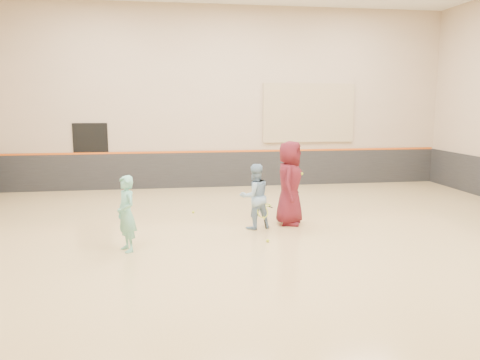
{
  "coord_description": "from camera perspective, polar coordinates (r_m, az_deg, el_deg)",
  "views": [
    {
      "loc": [
        -1.97,
        -9.73,
        2.85
      ],
      "look_at": [
        -0.44,
        0.4,
        1.15
      ],
      "focal_mm": 35.0,
      "sensor_mm": 36.0,
      "label": 1
    }
  ],
  "objects": [
    {
      "name": "room",
      "position": [
        10.14,
        2.77,
        -2.18
      ],
      "size": [
        15.04,
        12.04,
        6.22
      ],
      "color": "tan",
      "rests_on": "ground"
    },
    {
      "name": "wainscot_back",
      "position": [
        15.98,
        -1.45,
        1.32
      ],
      "size": [
        14.9,
        0.04,
        1.2
      ],
      "primitive_type": "cube",
      "color": "#232326",
      "rests_on": "floor"
    },
    {
      "name": "accent_stripe",
      "position": [
        15.9,
        -1.45,
        3.53
      ],
      "size": [
        14.9,
        0.03,
        0.06
      ],
      "primitive_type": "cube",
      "color": "#D85914",
      "rests_on": "wall_back"
    },
    {
      "name": "acoustic_panel",
      "position": [
        16.39,
        8.39,
        8.09
      ],
      "size": [
        3.2,
        0.08,
        2.0
      ],
      "primitive_type": "cube",
      "color": "tan",
      "rests_on": "wall_back"
    },
    {
      "name": "doorway",
      "position": [
        16.01,
        -17.67,
        2.69
      ],
      "size": [
        1.1,
        0.05,
        2.2
      ],
      "primitive_type": "cube",
      "color": "black",
      "rests_on": "floor"
    },
    {
      "name": "girl",
      "position": [
        9.26,
        -13.68,
        -4.01
      ],
      "size": [
        0.56,
        0.64,
        1.48
      ],
      "primitive_type": "imported",
      "rotation": [
        0.0,
        0.0,
        -1.1
      ],
      "color": "#73C7B2",
      "rests_on": "floor"
    },
    {
      "name": "instructor",
      "position": [
        10.63,
        1.81,
        -2.01
      ],
      "size": [
        0.85,
        0.75,
        1.49
      ],
      "primitive_type": "imported",
      "rotation": [
        0.0,
        0.0,
        3.43
      ],
      "color": "#85AACE",
      "rests_on": "floor"
    },
    {
      "name": "young_man",
      "position": [
        11.02,
        6.08,
        -0.37
      ],
      "size": [
        0.94,
        1.13,
        1.97
      ],
      "primitive_type": "imported",
      "rotation": [
        0.0,
        0.0,
        1.19
      ],
      "color": "#581520",
      "rests_on": "floor"
    },
    {
      "name": "held_racket",
      "position": [
        10.57,
        2.78,
        -3.91
      ],
      "size": [
        0.28,
        0.28,
        0.6
      ],
      "primitive_type": null,
      "color": "#CADC30",
      "rests_on": "instructor"
    },
    {
      "name": "spare_racket",
      "position": [
        13.14,
        3.2,
        -3.02
      ],
      "size": [
        0.61,
        0.61,
        0.05
      ],
      "primitive_type": null,
      "color": "#91B928",
      "rests_on": "floor"
    },
    {
      "name": "ball_under_racket",
      "position": [
        9.74,
        3.4,
        -7.4
      ],
      "size": [
        0.07,
        0.07,
        0.07
      ],
      "primitive_type": "sphere",
      "color": "#C7D331",
      "rests_on": "floor"
    },
    {
      "name": "ball_in_hand",
      "position": [
        10.9,
        7.53,
        0.76
      ],
      "size": [
        0.07,
        0.07,
        0.07
      ],
      "primitive_type": "sphere",
      "color": "#AAC72E",
      "rests_on": "young_man"
    },
    {
      "name": "ball_beside_spare",
      "position": [
        12.27,
        -5.72,
        -3.89
      ],
      "size": [
        0.07,
        0.07,
        0.07
      ],
      "primitive_type": "sphere",
      "color": "#D3E034",
      "rests_on": "floor"
    }
  ]
}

